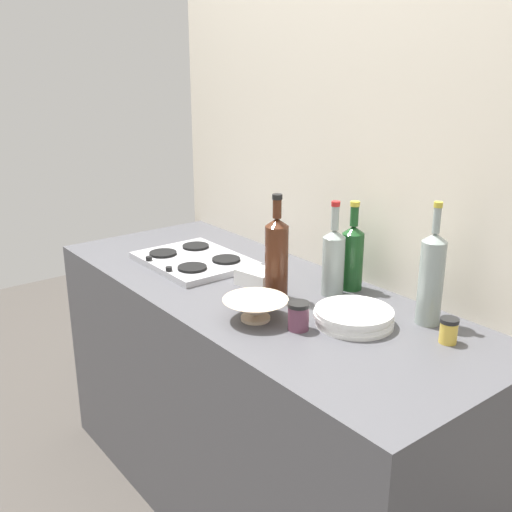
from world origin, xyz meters
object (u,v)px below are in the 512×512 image
Objects in this scene: butter_dish at (258,277)px; mixing_bowl at (255,308)px; plate_stack at (354,317)px; wine_bottle_leftmost at (431,277)px; condiment_jar_front at (449,330)px; stovetop_hob at (194,260)px; wine_bottle_rightmost at (352,255)px; condiment_jar_rear at (298,316)px; wine_bottle_mid_right at (333,260)px; wine_bottle_mid_left at (276,257)px.

mixing_bowl is at bearing -39.36° from butter_dish.
wine_bottle_leftmost is at bearing 54.89° from plate_stack.
wine_bottle_leftmost reaches higher than mixing_bowl.
stovetop_hob is at bearing -169.21° from condiment_jar_front.
wine_bottle_leftmost reaches higher than wine_bottle_rightmost.
wine_bottle_leftmost reaches higher than butter_dish.
mixing_bowl is 2.76× the size of condiment_jar_front.
condiment_jar_rear is (-0.08, -0.16, 0.02)m from plate_stack.
plate_stack is 3.29× the size of condiment_jar_front.
condiment_jar_front is at bearing 11.88° from butter_dish.
stovetop_hob is 1.34× the size of wine_bottle_mid_right.
plate_stack is at bearing -154.30° from condiment_jar_front.
wine_bottle_leftmost is 1.06× the size of wine_bottle_mid_left.
condiment_jar_rear is at bearing -121.20° from wine_bottle_leftmost.
wine_bottle_mid_right reaches higher than mixing_bowl.
wine_bottle_leftmost is 0.17m from condiment_jar_front.
condiment_jar_rear is (-0.33, -0.28, 0.01)m from condiment_jar_front.
stovetop_hob is 2.14× the size of mixing_bowl.
wine_bottle_leftmost is at bearing 20.22° from butter_dish.
wine_bottle_mid_right is 4.39× the size of condiment_jar_front.
wine_bottle_rightmost is at bearing 88.25° from wine_bottle_mid_right.
wine_bottle_mid_left is (0.47, 0.02, 0.13)m from stovetop_hob.
wine_bottle_leftmost reaches higher than stovetop_hob.
condiment_jar_rear is at bearing -139.72° from condiment_jar_front.
wine_bottle_mid_left is at bearing -162.56° from condiment_jar_front.
wine_bottle_mid_right is 0.28m from butter_dish.
wine_bottle_rightmost is at bearing 26.90° from stovetop_hob.
plate_stack is 0.65× the size of wine_bottle_leftmost.
wine_bottle_leftmost is (0.91, 0.26, 0.13)m from stovetop_hob.
condiment_jar_front is 0.43m from condiment_jar_rear.
wine_bottle_mid_right reaches higher than butter_dish.
wine_bottle_mid_right is at bearing 179.64° from condiment_jar_front.
mixing_bowl reaches higher than plate_stack.
wine_bottle_mid_right reaches higher than wine_bottle_rightmost.
wine_bottle_mid_left is at bearing -109.18° from wine_bottle_rightmost.
wine_bottle_rightmost is 0.34m from butter_dish.
butter_dish is at bearing 160.13° from condiment_jar_rear.
butter_dish is 0.70m from condiment_jar_front.
butter_dish is (-0.22, -0.15, -0.09)m from wine_bottle_mid_right.
condiment_jar_front reaches higher than mixing_bowl.
wine_bottle_leftmost reaches higher than condiment_jar_front.
wine_bottle_mid_left is at bearing 2.66° from stovetop_hob.
plate_stack is at bearing -44.82° from wine_bottle_rightmost.
wine_bottle_mid_right is at bearing 33.41° from butter_dish.
mixing_bowl is (0.57, -0.14, 0.02)m from stovetop_hob.
wine_bottle_rightmost reaches higher than stovetop_hob.
condiment_jar_front is (0.46, -0.09, -0.08)m from wine_bottle_rightmost.
wine_bottle_rightmost is (0.00, 0.09, -0.00)m from wine_bottle_mid_right.
wine_bottle_mid_right is 0.09m from wine_bottle_rightmost.
stovetop_hob is 0.78m from plate_stack.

